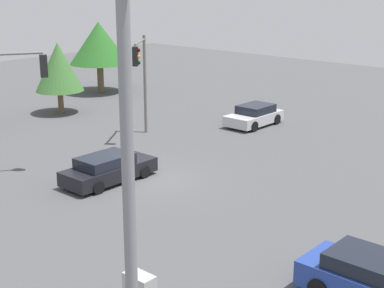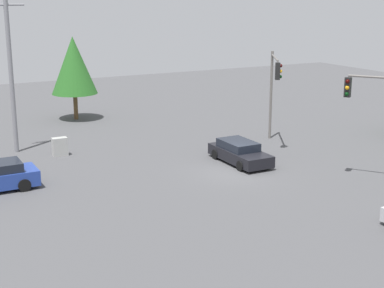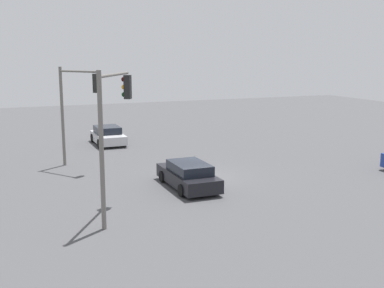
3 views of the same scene
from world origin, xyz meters
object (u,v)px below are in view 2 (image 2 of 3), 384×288
(sedan_dark, at_px, (240,152))
(traffic_signal_main, at_px, (378,109))
(traffic_signal_cross, at_px, (274,82))
(electrical_cabinet, at_px, (60,147))

(sedan_dark, relative_size, traffic_signal_main, 0.78)
(sedan_dark, distance_m, traffic_signal_cross, 6.28)
(sedan_dark, distance_m, traffic_signal_main, 8.47)
(sedan_dark, height_order, traffic_signal_main, traffic_signal_main)
(traffic_signal_main, xyz_separation_m, electrical_cabinet, (-13.42, 13.01, -3.41))
(traffic_signal_cross, xyz_separation_m, electrical_cabinet, (-13.41, 3.79, -3.59))
(sedan_dark, relative_size, traffic_signal_cross, 0.75)
(sedan_dark, bearing_deg, traffic_signal_cross, -147.43)
(traffic_signal_cross, height_order, electrical_cabinet, traffic_signal_cross)
(traffic_signal_main, relative_size, traffic_signal_cross, 0.97)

